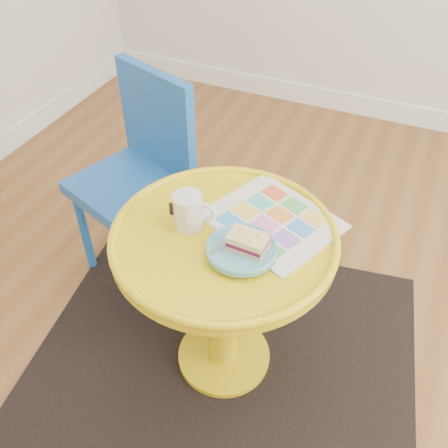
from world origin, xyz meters
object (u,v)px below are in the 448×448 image
at_px(chair, 141,168).
at_px(newspaper, 273,220).
at_px(side_table, 224,276).
at_px(plate, 241,250).
at_px(mug, 189,210).

bearing_deg(chair, newspaper, -1.28).
distance_m(side_table, plate, 0.21).
distance_m(side_table, mug, 0.25).
xyz_separation_m(side_table, plate, (0.07, -0.05, 0.19)).
distance_m(chair, mug, 0.54).
xyz_separation_m(side_table, chair, (-0.48, 0.33, 0.04)).
bearing_deg(plate, side_table, 144.37).
height_order(chair, newspaper, chair).
relative_size(chair, mug, 7.05).
xyz_separation_m(chair, plate, (0.55, -0.38, 0.15)).
xyz_separation_m(chair, newspaper, (0.58, -0.23, 0.13)).
height_order(newspaper, plate, plate).
height_order(side_table, plate, plate).
distance_m(chair, newspaper, 0.64).
relative_size(mug, plate, 0.62).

